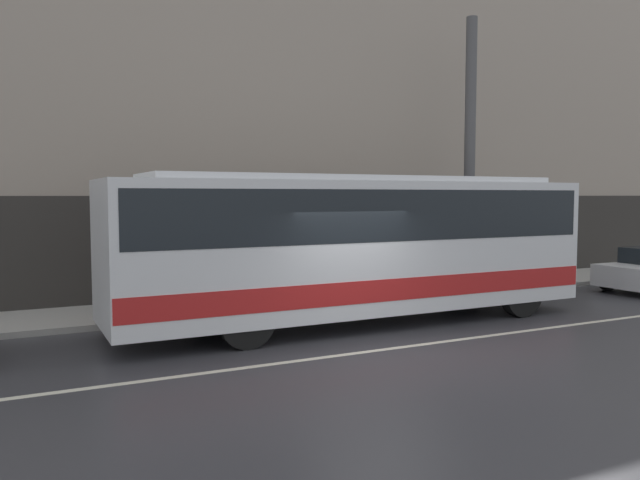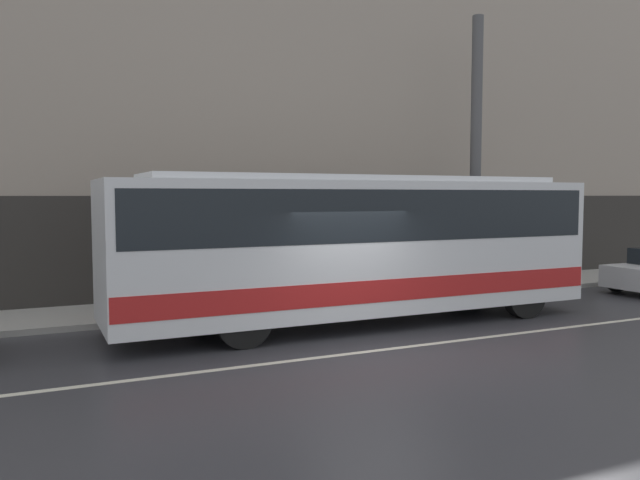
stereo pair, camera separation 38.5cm
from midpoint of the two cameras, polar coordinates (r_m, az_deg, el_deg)
The scene contains 7 objects.
ground_plane at distance 11.55m, azimuth 6.24°, elevation -10.02°, with size 60.00×60.00×0.00m, color #333338.
sidewalk at distance 16.18m, azimuth -3.56°, elevation -5.67°, with size 60.00×2.57×0.13m.
building_facade at distance 17.58m, azimuth -5.41°, elevation 14.64°, with size 60.00×0.35×12.48m.
lane_stripe at distance 11.54m, azimuth 6.24°, elevation -10.00°, with size 54.00×0.14×0.01m.
transit_bus at distance 13.63m, azimuth 4.34°, elevation -0.09°, with size 10.75×2.49×3.23m.
utility_pole_near at distance 18.53m, azimuth 14.63°, elevation 7.63°, with size 0.31×0.31×7.72m.
pedestrian_waiting at distance 15.26m, azimuth -12.75°, elevation -3.14°, with size 0.36×0.36×1.68m.
Camera 2 is at (-5.65, -9.65, 2.81)m, focal length 35.00 mm.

